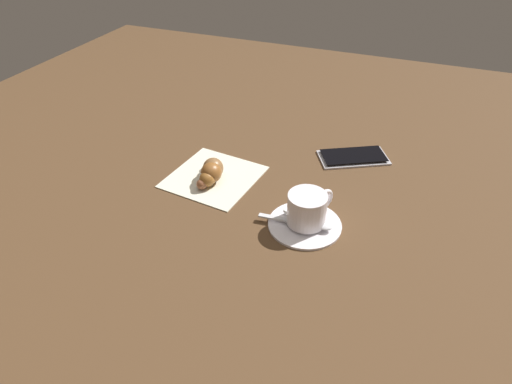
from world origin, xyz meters
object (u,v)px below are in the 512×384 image
(croissant, at_px, (211,171))
(cell_phone, at_px, (353,157))
(espresso_cup, at_px, (308,208))
(napkin, at_px, (214,177))
(teaspoon, at_px, (307,224))
(sugar_packet, at_px, (300,208))
(saucer, at_px, (305,224))

(croissant, relative_size, cell_phone, 0.63)
(espresso_cup, bearing_deg, napkin, 161.14)
(teaspoon, distance_m, sugar_packet, 0.04)
(espresso_cup, height_order, croissant, espresso_cup)
(teaspoon, bearing_deg, cell_phone, 83.99)
(napkin, height_order, croissant, croissant)
(espresso_cup, xyz_separation_m, cell_phone, (0.03, 0.25, -0.03))
(cell_phone, bearing_deg, saucer, -97.58)
(saucer, xyz_separation_m, sugar_packet, (-0.02, 0.03, 0.01))
(cell_phone, bearing_deg, sugar_packet, -103.27)
(cell_phone, bearing_deg, croissant, -142.79)
(espresso_cup, relative_size, cell_phone, 0.55)
(saucer, bearing_deg, sugar_packet, 122.51)
(croissant, height_order, cell_phone, croissant)
(espresso_cup, distance_m, teaspoon, 0.03)
(teaspoon, height_order, croissant, croissant)
(sugar_packet, height_order, napkin, sugar_packet)
(espresso_cup, distance_m, cell_phone, 0.26)
(napkin, bearing_deg, saucer, -19.66)
(teaspoon, bearing_deg, espresso_cup, 112.69)
(napkin, height_order, cell_phone, cell_phone)
(croissant, bearing_deg, sugar_packet, -10.27)
(saucer, height_order, espresso_cup, espresso_cup)
(sugar_packet, distance_m, napkin, 0.20)
(saucer, bearing_deg, teaspoon, -47.96)
(saucer, bearing_deg, cell_phone, 82.42)
(espresso_cup, height_order, cell_phone, espresso_cup)
(teaspoon, distance_m, cell_phone, 0.26)
(teaspoon, height_order, cell_phone, teaspoon)
(espresso_cup, height_order, napkin, espresso_cup)
(saucer, distance_m, croissant, 0.23)
(sugar_packet, bearing_deg, napkin, -66.98)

